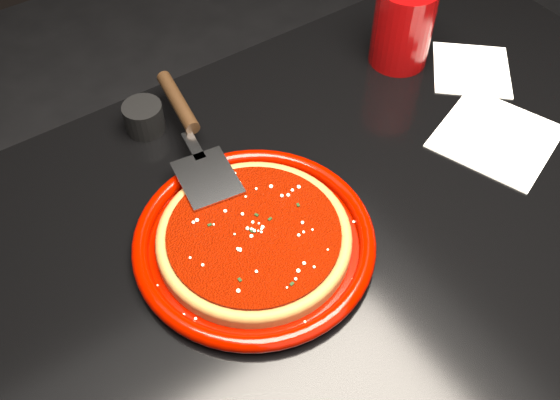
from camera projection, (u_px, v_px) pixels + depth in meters
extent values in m
cube|color=black|center=(334.00, 355.00, 1.10)|extent=(1.20, 0.80, 0.75)
cylinder|color=#6D0500|center=(254.00, 240.00, 0.79)|extent=(0.36, 0.36, 0.02)
cylinder|color=brown|center=(254.00, 239.00, 0.78)|extent=(0.29, 0.29, 0.01)
torus|color=brown|center=(254.00, 236.00, 0.78)|extent=(0.29, 0.29, 0.02)
cylinder|color=#6F0C00|center=(254.00, 234.00, 0.78)|extent=(0.26, 0.26, 0.01)
cylinder|color=#890506|center=(403.00, 26.00, 0.98)|extent=(0.12, 0.12, 0.13)
cube|color=white|center=(496.00, 137.00, 0.92)|extent=(0.20, 0.20, 0.00)
cube|color=white|center=(471.00, 70.00, 1.02)|extent=(0.18, 0.18, 0.00)
cylinder|color=black|center=(144.00, 118.00, 0.91)|extent=(0.07, 0.07, 0.04)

